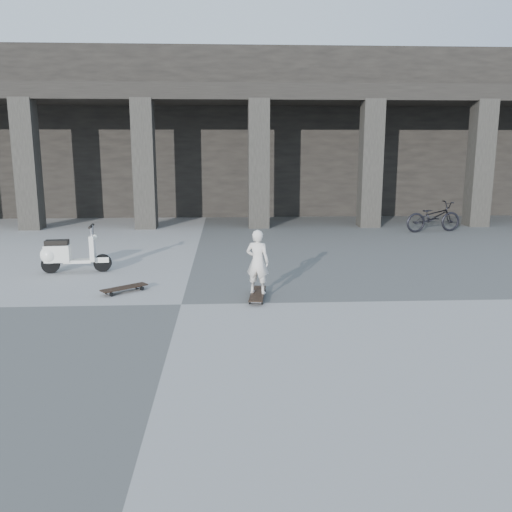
{
  "coord_description": "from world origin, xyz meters",
  "views": [
    {
      "loc": [
        0.79,
        -8.74,
        2.63
      ],
      "look_at": [
        1.29,
        0.79,
        0.65
      ],
      "focal_mm": 38.0,
      "sensor_mm": 36.0,
      "label": 1
    }
  ],
  "objects_px": {
    "longboard": "(258,294)",
    "skateboard_spare": "(124,288)",
    "scooter": "(64,254)",
    "bicycle": "(433,217)",
    "child": "(258,262)"
  },
  "relations": [
    {
      "from": "skateboard_spare",
      "to": "bicycle",
      "type": "xyz_separation_m",
      "value": [
        8.13,
        6.49,
        0.38
      ]
    },
    {
      "from": "skateboard_spare",
      "to": "longboard",
      "type": "bearing_deg",
      "value": -50.91
    },
    {
      "from": "skateboard_spare",
      "to": "child",
      "type": "distance_m",
      "value": 2.5
    },
    {
      "from": "skateboard_spare",
      "to": "scooter",
      "type": "distance_m",
      "value": 2.25
    },
    {
      "from": "child",
      "to": "longboard",
      "type": "bearing_deg",
      "value": 27.31
    },
    {
      "from": "scooter",
      "to": "bicycle",
      "type": "height_order",
      "value": "scooter"
    },
    {
      "from": "longboard",
      "to": "scooter",
      "type": "distance_m",
      "value": 4.46
    },
    {
      "from": "longboard",
      "to": "scooter",
      "type": "relative_size",
      "value": 0.71
    },
    {
      "from": "longboard",
      "to": "bicycle",
      "type": "relative_size",
      "value": 0.58
    },
    {
      "from": "child",
      "to": "scooter",
      "type": "bearing_deg",
      "value": -8.5
    },
    {
      "from": "longboard",
      "to": "child",
      "type": "xyz_separation_m",
      "value": [
        0.0,
        0.0,
        0.58
      ]
    },
    {
      "from": "child",
      "to": "bicycle",
      "type": "distance_m",
      "value": 9.07
    },
    {
      "from": "longboard",
      "to": "child",
      "type": "distance_m",
      "value": 0.58
    },
    {
      "from": "bicycle",
      "to": "child",
      "type": "bearing_deg",
      "value": 131.18
    },
    {
      "from": "longboard",
      "to": "skateboard_spare",
      "type": "bearing_deg",
      "value": 85.02
    }
  ]
}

